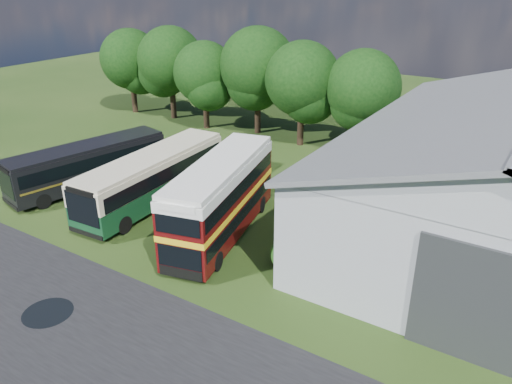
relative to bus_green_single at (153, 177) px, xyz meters
The scene contains 15 objects.
ground 10.06m from the bus_green_single, 56.31° to the right, with size 120.00×120.00×0.00m, color #1E3611.
asphalt_road 14.20m from the bus_green_single, 52.93° to the right, with size 60.00×8.00×0.02m, color black.
puddle 12.06m from the bus_green_single, 70.44° to the right, with size 2.20×2.20×0.01m, color black.
tree_far_left 23.86m from the bus_green_single, 138.01° to the left, with size 6.12×6.12×8.64m.
tree_left_a 20.92m from the bus_green_single, 127.57° to the left, with size 6.46×6.46×9.12m.
tree_left_b 17.36m from the bus_green_single, 116.19° to the left, with size 5.78×5.78×8.16m.
tree_mid 17.32m from the bus_green_single, 98.60° to the left, with size 6.80×6.80×9.60m.
tree_right_a 16.24m from the bus_green_single, 80.88° to the left, with size 6.26×6.26×8.83m.
tree_right_b 18.36m from the bus_green_single, 65.37° to the left, with size 5.98×5.98×8.45m.
shrub_front 11.46m from the bus_green_single, 11.44° to the right, with size 1.70×1.70×1.70m, color #194714.
shrub_mid 11.24m from the bus_green_single, ahead, with size 1.60×1.60×1.60m, color #194714.
shrub_back 11.37m from the bus_green_single, ahead, with size 1.80×1.80×1.80m, color #194714.
bus_green_single is the anchor object (origin of this frame).
bus_maroon_double 6.44m from the bus_green_single, 11.05° to the right, with size 5.00×10.75×4.48m.
bus_dark_single 5.64m from the bus_green_single, behind, with size 4.87×11.38×3.06m.
Camera 1 is at (15.98, -13.26, 13.94)m, focal length 35.00 mm.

